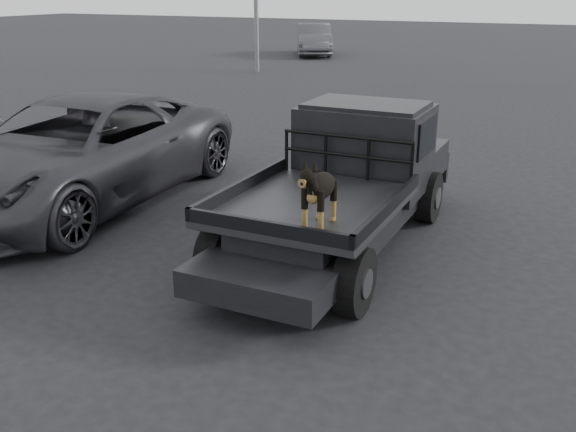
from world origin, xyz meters
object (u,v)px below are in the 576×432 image
at_px(parked_suv, 78,152).
at_px(flatbed_ute, 340,214).
at_px(dog, 320,192).
at_px(distant_car_a, 314,39).

bearing_deg(parked_suv, flatbed_ute, -2.64).
bearing_deg(flatbed_ute, parked_suv, -179.81).
xyz_separation_m(dog, parked_suv, (-4.86, 1.62, -0.46)).
distance_m(parked_suv, distant_car_a, 24.18).
relative_size(dog, distant_car_a, 0.16).
height_order(flatbed_ute, parked_suv, parked_suv).
bearing_deg(dog, flatbed_ute, 103.29).
relative_size(flatbed_ute, distant_car_a, 1.16).
relative_size(dog, parked_suv, 0.12).
xyz_separation_m(parked_suv, distant_car_a, (-6.02, 23.42, -0.07)).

